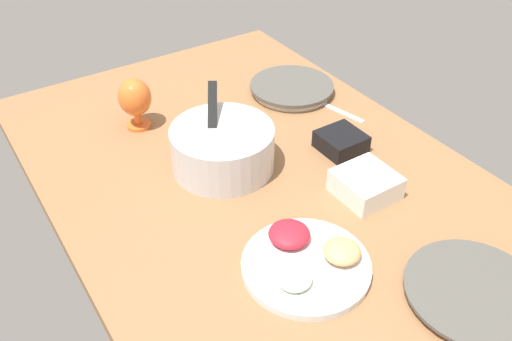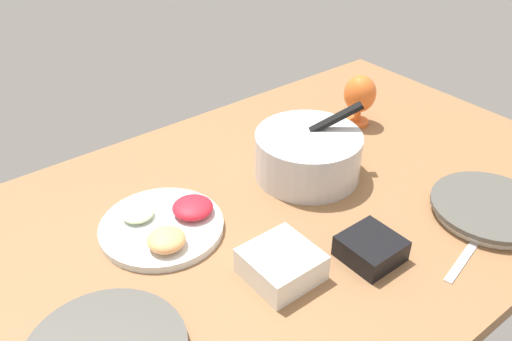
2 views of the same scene
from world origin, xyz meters
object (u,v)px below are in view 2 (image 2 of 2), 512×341
(dinner_plate_right, at_px, (489,209))
(hurricane_glass_orange, at_px, (360,95))
(mixing_bowl, at_px, (308,153))
(square_bowl_white, at_px, (281,263))
(fruit_platter, at_px, (165,225))
(square_bowl_black, at_px, (371,247))

(dinner_plate_right, xyz_separation_m, hurricane_glass_orange, (0.09, 0.50, 0.08))
(mixing_bowl, relative_size, hurricane_glass_orange, 1.77)
(square_bowl_white, bearing_deg, mixing_bowl, 39.24)
(fruit_platter, bearing_deg, mixing_bowl, -4.10)
(mixing_bowl, relative_size, square_bowl_white, 1.99)
(dinner_plate_right, xyz_separation_m, mixing_bowl, (-0.22, 0.39, 0.05))
(dinner_plate_right, height_order, square_bowl_white, square_bowl_white)
(hurricane_glass_orange, distance_m, square_bowl_white, 0.71)
(fruit_platter, height_order, hurricane_glass_orange, hurricane_glass_orange)
(fruit_platter, bearing_deg, square_bowl_black, -49.31)
(mixing_bowl, bearing_deg, square_bowl_black, -109.19)
(dinner_plate_right, distance_m, mixing_bowl, 0.45)
(dinner_plate_right, xyz_separation_m, square_bowl_white, (-0.52, 0.15, 0.02))
(hurricane_glass_orange, bearing_deg, dinner_plate_right, -99.84)
(dinner_plate_right, relative_size, fruit_platter, 0.97)
(dinner_plate_right, bearing_deg, fruit_platter, 146.35)
(square_bowl_white, xyz_separation_m, square_bowl_black, (0.19, -0.08, -0.01))
(square_bowl_white, bearing_deg, hurricane_glass_orange, 30.14)
(dinner_plate_right, distance_m, square_bowl_white, 0.54)
(fruit_platter, bearing_deg, dinner_plate_right, -33.65)
(dinner_plate_right, relative_size, hurricane_glass_orange, 1.75)
(hurricane_glass_orange, bearing_deg, square_bowl_white, -149.86)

